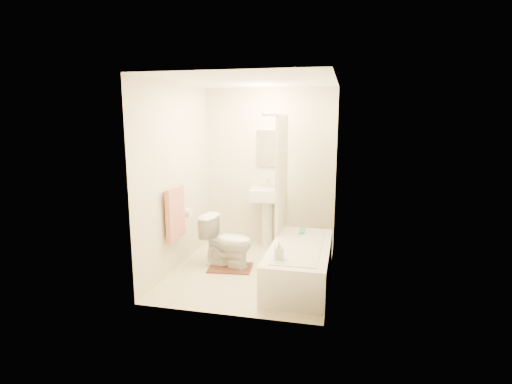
% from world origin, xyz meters
% --- Properties ---
extents(floor, '(2.40, 2.40, 0.00)m').
position_xyz_m(floor, '(0.00, 0.00, 0.00)').
color(floor, beige).
rests_on(floor, ground).
extents(ceiling, '(2.40, 2.40, 0.00)m').
position_xyz_m(ceiling, '(0.00, 0.00, 2.40)').
color(ceiling, white).
rests_on(ceiling, ground).
extents(wall_back, '(2.00, 0.02, 2.40)m').
position_xyz_m(wall_back, '(0.00, 1.20, 1.20)').
color(wall_back, beige).
rests_on(wall_back, ground).
extents(wall_left, '(0.02, 2.40, 2.40)m').
position_xyz_m(wall_left, '(-1.00, 0.00, 1.20)').
color(wall_left, beige).
rests_on(wall_left, ground).
extents(wall_right, '(0.02, 2.40, 2.40)m').
position_xyz_m(wall_right, '(1.00, 0.00, 1.20)').
color(wall_right, beige).
rests_on(wall_right, ground).
extents(mirror, '(0.40, 0.03, 0.55)m').
position_xyz_m(mirror, '(0.00, 1.18, 1.50)').
color(mirror, white).
rests_on(mirror, wall_back).
extents(curtain_rod, '(0.03, 1.70, 0.03)m').
position_xyz_m(curtain_rod, '(0.30, 0.10, 2.00)').
color(curtain_rod, silver).
rests_on(curtain_rod, wall_back).
extents(shower_curtain, '(0.04, 0.80, 1.55)m').
position_xyz_m(shower_curtain, '(0.30, 0.50, 1.22)').
color(shower_curtain, silver).
rests_on(shower_curtain, curtain_rod).
extents(towel_bar, '(0.02, 0.60, 0.02)m').
position_xyz_m(towel_bar, '(-0.96, -0.25, 1.10)').
color(towel_bar, silver).
rests_on(towel_bar, wall_left).
extents(towel, '(0.06, 0.45, 0.66)m').
position_xyz_m(towel, '(-0.93, -0.25, 0.78)').
color(towel, '#CC7266').
rests_on(towel, towel_bar).
extents(toilet_paper, '(0.11, 0.12, 0.12)m').
position_xyz_m(toilet_paper, '(-0.93, 0.12, 0.70)').
color(toilet_paper, white).
rests_on(toilet_paper, wall_left).
extents(toilet, '(0.74, 0.48, 0.68)m').
position_xyz_m(toilet, '(-0.36, 0.10, 0.34)').
color(toilet, white).
rests_on(toilet, floor).
extents(sink, '(0.53, 0.44, 0.98)m').
position_xyz_m(sink, '(-0.01, 1.06, 0.49)').
color(sink, white).
rests_on(sink, floor).
extents(bathtub, '(0.70, 1.61, 0.45)m').
position_xyz_m(bathtub, '(0.65, -0.20, 0.23)').
color(bathtub, white).
rests_on(bathtub, floor).
extents(bath_mat, '(0.60, 0.47, 0.02)m').
position_xyz_m(bath_mat, '(-0.30, 0.02, 0.01)').
color(bath_mat, '#49251E').
rests_on(bath_mat, floor).
extents(soap_bottle, '(0.12, 0.12, 0.21)m').
position_xyz_m(soap_bottle, '(0.48, -0.71, 0.56)').
color(soap_bottle, white).
rests_on(soap_bottle, bathtub).
extents(scrub_brush, '(0.08, 0.23, 0.04)m').
position_xyz_m(scrub_brush, '(0.61, 0.35, 0.47)').
color(scrub_brush, '#33B868').
rests_on(scrub_brush, bathtub).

